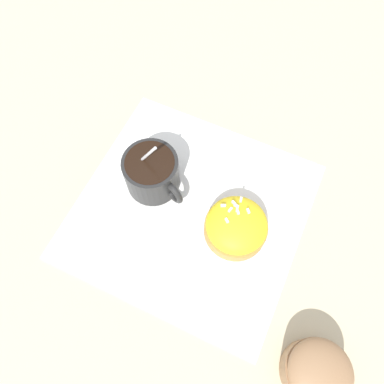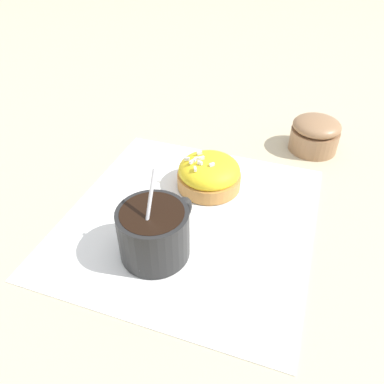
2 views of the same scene
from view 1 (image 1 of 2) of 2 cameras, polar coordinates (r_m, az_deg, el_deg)
ground_plane at (r=0.56m, az=-0.22°, el=-2.81°), size 3.00×3.00×0.00m
paper_napkin at (r=0.56m, az=-0.22°, el=-2.75°), size 0.34×0.33×0.00m
coffee_cup at (r=0.55m, az=-6.10°, el=2.99°), size 0.10×0.08×0.11m
frosted_pastry at (r=0.53m, az=6.95°, el=-4.82°), size 0.09×0.09×0.05m
sugar_bowl at (r=0.51m, az=18.48°, el=-24.59°), size 0.08×0.08×0.06m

